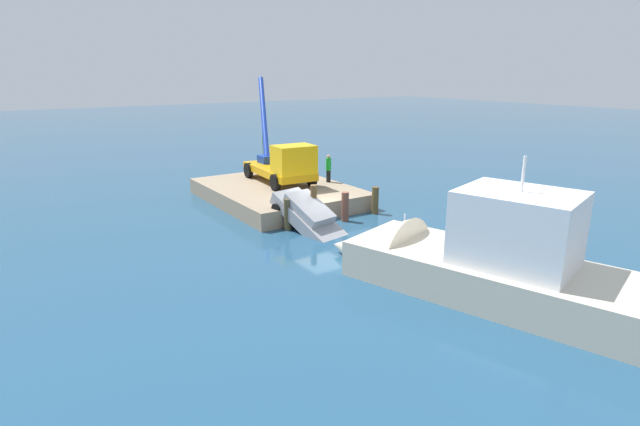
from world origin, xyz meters
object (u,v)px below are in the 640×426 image
crane_truck (283,162)px  salvaged_car (309,217)px  dock_worker (328,168)px  moored_yacht (453,266)px

crane_truck → salvaged_car: 7.07m
dock_worker → crane_truck: bearing=-115.4°
crane_truck → salvaged_car: size_ratio=2.29×
crane_truck → salvaged_car: bearing=-18.8°
crane_truck → salvaged_car: crane_truck is taller
moored_yacht → dock_worker: bearing=164.3°
salvaged_car → crane_truck: bearing=161.2°
dock_worker → salvaged_car: size_ratio=0.40×
dock_worker → salvaged_car: (5.27, -4.82, -1.17)m
dock_worker → moored_yacht: 14.64m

